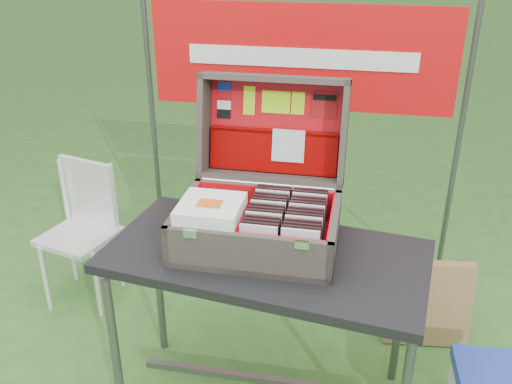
% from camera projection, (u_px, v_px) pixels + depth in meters
% --- Properties ---
extents(table, '(1.32, 0.79, 0.78)m').
position_uv_depth(table, '(265.00, 331.00, 2.39)').
color(table, black).
rests_on(table, ground).
extents(table_top, '(1.32, 0.79, 0.04)m').
position_uv_depth(table_top, '(266.00, 256.00, 2.23)').
color(table_top, black).
rests_on(table_top, ground).
extents(table_leg_fl, '(0.04, 0.04, 0.74)m').
position_uv_depth(table_leg_fl, '(116.00, 358.00, 2.28)').
color(table_leg_fl, '#59595B').
rests_on(table_leg_fl, ground).
extents(table_leg_bl, '(0.04, 0.04, 0.74)m').
position_uv_depth(table_leg_bl, '(159.00, 286.00, 2.72)').
color(table_leg_bl, '#59595B').
rests_on(table_leg_bl, ground).
extents(table_leg_br, '(0.04, 0.04, 0.74)m').
position_uv_depth(table_leg_br, '(400.00, 315.00, 2.53)').
color(table_leg_br, '#59595B').
rests_on(table_leg_br, ground).
extents(table_brace, '(1.09, 0.03, 0.03)m').
position_uv_depth(table_brace, '(265.00, 380.00, 2.51)').
color(table_brace, '#59595B').
rests_on(table_brace, ground).
extents(suitcase, '(0.63, 0.61, 0.59)m').
position_uv_depth(suitcase, '(260.00, 172.00, 2.20)').
color(suitcase, '#4A4239').
rests_on(suitcase, table).
extents(suitcase_base_bottom, '(0.63, 0.45, 0.02)m').
position_uv_depth(suitcase_base_bottom, '(257.00, 243.00, 2.26)').
color(suitcase_base_bottom, '#4A4239').
rests_on(suitcase_base_bottom, table_top).
extents(suitcase_base_wall_front, '(0.63, 0.02, 0.17)m').
position_uv_depth(suitcase_base_wall_front, '(246.00, 255.00, 2.05)').
color(suitcase_base_wall_front, '#4A4239').
rests_on(suitcase_base_wall_front, table_top).
extents(suitcase_base_wall_back, '(0.63, 0.02, 0.17)m').
position_uv_depth(suitcase_base_wall_back, '(267.00, 203.00, 2.42)').
color(suitcase_base_wall_back, '#4A4239').
rests_on(suitcase_base_wall_back, table_top).
extents(suitcase_base_wall_left, '(0.02, 0.45, 0.17)m').
position_uv_depth(suitcase_base_wall_left, '(184.00, 220.00, 2.29)').
color(suitcase_base_wall_left, '#4A4239').
rests_on(suitcase_base_wall_left, table_top).
extents(suitcase_base_wall_right, '(0.02, 0.45, 0.17)m').
position_uv_depth(suitcase_base_wall_right, '(334.00, 235.00, 2.18)').
color(suitcase_base_wall_right, '#4A4239').
rests_on(suitcase_base_wall_right, table_top).
extents(suitcase_liner_floor, '(0.58, 0.40, 0.01)m').
position_uv_depth(suitcase_liner_floor, '(257.00, 240.00, 2.26)').
color(suitcase_liner_floor, red).
rests_on(suitcase_liner_floor, suitcase_base_bottom).
extents(suitcase_latch_left, '(0.05, 0.01, 0.03)m').
position_uv_depth(suitcase_latch_left, '(190.00, 234.00, 2.04)').
color(suitcase_latch_left, silver).
rests_on(suitcase_latch_left, suitcase_base_wall_front).
extents(suitcase_latch_right, '(0.05, 0.01, 0.03)m').
position_uv_depth(suitcase_latch_right, '(302.00, 245.00, 1.97)').
color(suitcase_latch_right, silver).
rests_on(suitcase_latch_right, suitcase_base_wall_front).
extents(suitcase_hinge, '(0.56, 0.02, 0.02)m').
position_uv_depth(suitcase_hinge, '(267.00, 184.00, 2.39)').
color(suitcase_hinge, silver).
rests_on(suitcase_hinge, suitcase_base_wall_back).
extents(suitcase_lid_back, '(0.63, 0.11, 0.44)m').
position_uv_depth(suitcase_lid_back, '(276.00, 127.00, 2.49)').
color(suitcase_lid_back, '#4A4239').
rests_on(suitcase_lid_back, suitcase_base_wall_back).
extents(suitcase_lid_rim_far, '(0.63, 0.17, 0.06)m').
position_uv_depth(suitcase_lid_rim_far, '(275.00, 78.00, 2.37)').
color(suitcase_lid_rim_far, '#4A4239').
rests_on(suitcase_lid_rim_far, suitcase_lid_back).
extents(suitcase_lid_rim_near, '(0.63, 0.17, 0.06)m').
position_uv_depth(suitcase_lid_rim_near, '(271.00, 177.00, 2.47)').
color(suitcase_lid_rim_near, '#4A4239').
rests_on(suitcase_lid_rim_near, suitcase_lid_back).
extents(suitcase_lid_rim_left, '(0.02, 0.25, 0.47)m').
position_uv_depth(suitcase_lid_rim_left, '(205.00, 124.00, 2.47)').
color(suitcase_lid_rim_left, '#4A4239').
rests_on(suitcase_lid_rim_left, suitcase_lid_back).
extents(suitcase_lid_rim_right, '(0.02, 0.25, 0.47)m').
position_uv_depth(suitcase_lid_rim_right, '(344.00, 134.00, 2.37)').
color(suitcase_lid_rim_right, '#4A4239').
rests_on(suitcase_lid_rim_right, suitcase_lid_back).
extents(suitcase_lid_liner, '(0.57, 0.08, 0.39)m').
position_uv_depth(suitcase_lid_liner, '(275.00, 127.00, 2.47)').
color(suitcase_lid_liner, red).
rests_on(suitcase_lid_liner, suitcase_lid_back).
extents(suitcase_liner_wall_front, '(0.58, 0.01, 0.14)m').
position_uv_depth(suitcase_liner_wall_front, '(247.00, 250.00, 2.05)').
color(suitcase_liner_wall_front, red).
rests_on(suitcase_liner_wall_front, suitcase_base_bottom).
extents(suitcase_liner_wall_back, '(0.58, 0.01, 0.14)m').
position_uv_depth(suitcase_liner_wall_back, '(266.00, 202.00, 2.40)').
color(suitcase_liner_wall_back, red).
rests_on(suitcase_liner_wall_back, suitcase_base_bottom).
extents(suitcase_liner_wall_left, '(0.01, 0.40, 0.14)m').
position_uv_depth(suitcase_liner_wall_left, '(187.00, 218.00, 2.28)').
color(suitcase_liner_wall_left, red).
rests_on(suitcase_liner_wall_left, suitcase_base_bottom).
extents(suitcase_liner_wall_right, '(0.01, 0.40, 0.14)m').
position_uv_depth(suitcase_liner_wall_right, '(330.00, 231.00, 2.18)').
color(suitcase_liner_wall_right, red).
rests_on(suitcase_liner_wall_right, suitcase_base_bottom).
extents(suitcase_lid_pocket, '(0.56, 0.07, 0.18)m').
position_uv_depth(suitcase_lid_pocket, '(273.00, 152.00, 2.48)').
color(suitcase_lid_pocket, '#7F0100').
rests_on(suitcase_lid_pocket, suitcase_lid_liner).
extents(suitcase_pocket_edge, '(0.55, 0.02, 0.02)m').
position_uv_depth(suitcase_pocket_edge, '(274.00, 131.00, 2.45)').
color(suitcase_pocket_edge, '#7F0100').
rests_on(suitcase_pocket_edge, suitcase_lid_pocket).
extents(suitcase_pocket_cd, '(0.14, 0.04, 0.14)m').
position_uv_depth(suitcase_pocket_cd, '(288.00, 146.00, 2.44)').
color(suitcase_pocket_cd, silver).
rests_on(suitcase_pocket_cd, suitcase_lid_pocket).
extents(lid_sticker_cc_a, '(0.06, 0.01, 0.04)m').
position_uv_depth(lid_sticker_cc_a, '(224.00, 86.00, 2.47)').
color(lid_sticker_cc_a, '#1933B2').
rests_on(lid_sticker_cc_a, suitcase_lid_liner).
extents(lid_sticker_cc_b, '(0.06, 0.01, 0.04)m').
position_uv_depth(lid_sticker_cc_b, '(224.00, 96.00, 2.48)').
color(lid_sticker_cc_b, '#9E1112').
rests_on(lid_sticker_cc_b, suitcase_lid_liner).
extents(lid_sticker_cc_c, '(0.06, 0.01, 0.04)m').
position_uv_depth(lid_sticker_cc_c, '(224.00, 105.00, 2.49)').
color(lid_sticker_cc_c, white).
rests_on(lid_sticker_cc_c, suitcase_lid_liner).
extents(lid_sticker_cc_d, '(0.06, 0.01, 0.04)m').
position_uv_depth(lid_sticker_cc_d, '(224.00, 114.00, 2.50)').
color(lid_sticker_cc_d, black).
rests_on(lid_sticker_cc_d, suitcase_lid_liner).
extents(lid_card_neon_tall, '(0.05, 0.03, 0.12)m').
position_uv_depth(lid_card_neon_tall, '(249.00, 101.00, 2.46)').
color(lid_card_neon_tall, '#AEEE14').
rests_on(lid_card_neon_tall, suitcase_lid_liner).
extents(lid_card_neon_main, '(0.12, 0.02, 0.09)m').
position_uv_depth(lid_card_neon_main, '(276.00, 102.00, 2.44)').
color(lid_card_neon_main, '#AEEE14').
rests_on(lid_card_neon_main, suitcase_lid_liner).
extents(lid_card_neon_small, '(0.06, 0.02, 0.09)m').
position_uv_depth(lid_card_neon_small, '(298.00, 103.00, 2.42)').
color(lid_card_neon_small, '#AEEE14').
rests_on(lid_card_neon_small, suitcase_lid_liner).
extents(lid_sticker_band, '(0.11, 0.03, 0.11)m').
position_uv_depth(lid_sticker_band, '(324.00, 105.00, 2.40)').
color(lid_sticker_band, '#9E1112').
rests_on(lid_sticker_band, suitcase_lid_liner).
extents(lid_sticker_band_bar, '(0.10, 0.01, 0.02)m').
position_uv_depth(lid_sticker_band_bar, '(325.00, 98.00, 2.40)').
color(lid_sticker_band_bar, black).
rests_on(lid_sticker_band_bar, suitcase_lid_liner).
extents(cd_left_0, '(0.14, 0.01, 0.16)m').
position_uv_depth(cd_left_0, '(258.00, 245.00, 2.06)').
color(cd_left_0, silver).
rests_on(cd_left_0, suitcase_liner_floor).
extents(cd_left_1, '(0.14, 0.01, 0.16)m').
position_uv_depth(cd_left_1, '(260.00, 241.00, 2.08)').
color(cd_left_1, black).
rests_on(cd_left_1, suitcase_liner_floor).
extents(cd_left_2, '(0.14, 0.01, 0.16)m').
position_uv_depth(cd_left_2, '(261.00, 238.00, 2.10)').
color(cd_left_2, black).
rests_on(cd_left_2, suitcase_liner_floor).
extents(cd_left_3, '(0.14, 0.01, 0.16)m').
position_uv_depth(cd_left_3, '(262.00, 235.00, 2.13)').
color(cd_left_3, black).
rests_on(cd_left_3, suitcase_liner_floor).
extents(cd_left_4, '(0.14, 0.01, 0.16)m').
position_uv_depth(cd_left_4, '(263.00, 232.00, 2.15)').
color(cd_left_4, silver).
rests_on(cd_left_4, suitcase_liner_floor).
extents(cd_left_5, '(0.14, 0.01, 0.16)m').
position_uv_depth(cd_left_5, '(265.00, 229.00, 2.17)').
color(cd_left_5, black).
rests_on(cd_left_5, suitcase_liner_floor).
extents(cd_left_6, '(0.14, 0.01, 0.16)m').
position_uv_depth(cd_left_6, '(266.00, 225.00, 2.19)').
color(cd_left_6, black).
rests_on(cd_left_6, suitcase_liner_floor).
extents(cd_left_7, '(0.14, 0.01, 0.16)m').
position_uv_depth(cd_left_7, '(267.00, 222.00, 2.21)').
color(cd_left_7, black).
rests_on(cd_left_7, suitcase_liner_floor).
extents(cd_left_8, '(0.14, 0.01, 0.16)m').
position_uv_depth(cd_left_8, '(268.00, 219.00, 2.24)').
color(cd_left_8, silver).
rests_on(cd_left_8, suitcase_liner_floor).
extents(cd_left_9, '(0.14, 0.01, 0.16)m').
position_uv_depth(cd_left_9, '(269.00, 217.00, 2.26)').
color(cd_left_9, black).
rests_on(cd_left_9, suitcase_liner_floor).
extents(cd_left_10, '(0.14, 0.01, 0.16)m').
position_uv_depth(cd_left_10, '(270.00, 214.00, 2.28)').
color(cd_left_10, black).
rests_on(cd_left_10, suitcase_liner_floor).
extents(cd_left_11, '(0.14, 0.01, 0.16)m').
position_uv_depth(cd_left_11, '(271.00, 211.00, 2.30)').
color(cd_left_11, black).
rests_on(cd_left_11, suitcase_liner_floor).
extents(cd_left_12, '(0.14, 0.01, 0.16)m').
position_uv_depth(cd_left_12, '(272.00, 208.00, 2.32)').
color(cd_left_12, silver).
rests_on(cd_left_12, suitcase_liner_floor).
extents(cd_left_13, '(0.14, 0.01, 0.16)m').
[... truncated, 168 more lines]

